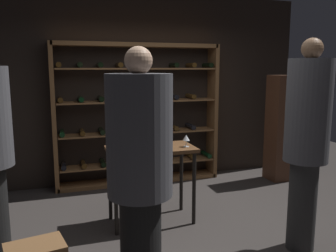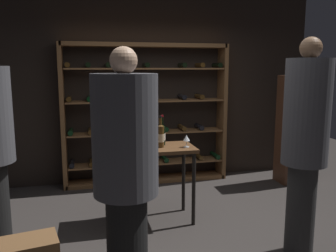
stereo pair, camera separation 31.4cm
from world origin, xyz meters
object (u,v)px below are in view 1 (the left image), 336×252
(person_host_in_suit, at_px, (140,165))
(wine_bottle_black_capsule, at_px, (160,136))
(tasting_table, at_px, (151,158))
(wine_glass_stemmed_left, at_px, (186,138))
(wine_bottle_green_slim, at_px, (161,134))
(wine_bottle_red_label, at_px, (151,134))
(wine_rack, at_px, (137,115))
(display_cabinet, at_px, (283,128))
(person_bystander_red_print, at_px, (307,136))

(person_host_in_suit, bearing_deg, wine_bottle_black_capsule, 76.09)
(tasting_table, height_order, wine_glass_stemmed_left, wine_glass_stemmed_left)
(wine_bottle_green_slim, bearing_deg, wine_bottle_red_label, 139.59)
(wine_rack, relative_size, display_cabinet, 1.52)
(person_bystander_red_print, height_order, wine_bottle_black_capsule, person_bystander_red_print)
(wine_bottle_red_label, bearing_deg, display_cabinet, 17.64)
(wine_bottle_green_slim, relative_size, wine_glass_stemmed_left, 2.53)
(wine_rack, xyz_separation_m, display_cabinet, (2.26, -0.53, -0.23))
(tasting_table, xyz_separation_m, wine_bottle_green_slim, (0.15, 0.09, 0.25))
(person_bystander_red_print, distance_m, wine_bottle_red_label, 1.73)
(wine_bottle_black_capsule, relative_size, wine_bottle_red_label, 1.06)
(person_host_in_suit, xyz_separation_m, wine_glass_stemmed_left, (0.83, 1.21, -0.08))
(tasting_table, xyz_separation_m, wine_bottle_red_label, (0.05, 0.18, 0.25))
(wine_rack, xyz_separation_m, tasting_table, (-0.18, -1.46, -0.31))
(display_cabinet, xyz_separation_m, wine_glass_stemmed_left, (-2.04, -1.03, 0.15))
(tasting_table, xyz_separation_m, wine_glass_stemmed_left, (0.40, -0.09, 0.23))
(person_bystander_red_print, bearing_deg, person_host_in_suit, -87.56)
(wine_bottle_black_capsule, bearing_deg, person_host_in_suit, -112.79)
(display_cabinet, height_order, wine_bottle_red_label, display_cabinet)
(wine_bottle_green_slim, distance_m, wine_bottle_black_capsule, 0.13)
(person_host_in_suit, bearing_deg, wine_glass_stemmed_left, 64.52)
(person_bystander_red_print, bearing_deg, tasting_table, -135.79)
(wine_glass_stemmed_left, bearing_deg, person_host_in_suit, -124.36)
(wine_bottle_black_capsule, bearing_deg, person_bystander_red_print, -41.78)
(display_cabinet, bearing_deg, tasting_table, -158.95)
(tasting_table, distance_m, wine_bottle_black_capsule, 0.28)
(wine_bottle_green_slim, relative_size, wine_bottle_black_capsule, 0.98)
(person_host_in_suit, height_order, display_cabinet, person_host_in_suit)
(display_cabinet, xyz_separation_m, wine_bottle_red_label, (-2.38, -0.76, 0.17))
(wine_bottle_black_capsule, height_order, wine_bottle_red_label, wine_bottle_black_capsule)
(person_host_in_suit, distance_m, wine_glass_stemmed_left, 1.47)
(wine_bottle_black_capsule, distance_m, wine_glass_stemmed_left, 0.30)
(display_cabinet, distance_m, wine_bottle_black_capsule, 2.53)
(person_host_in_suit, distance_m, person_bystander_red_print, 1.71)
(person_bystander_red_print, relative_size, wine_glass_stemmed_left, 14.74)
(tasting_table, bearing_deg, display_cabinet, 21.05)
(person_host_in_suit, xyz_separation_m, wine_bottle_green_slim, (0.58, 1.39, -0.05))
(tasting_table, distance_m, wine_bottle_red_label, 0.31)
(person_host_in_suit, relative_size, wine_glass_stemmed_left, 13.89)
(wine_bottle_green_slim, height_order, wine_glass_stemmed_left, wine_bottle_green_slim)
(display_cabinet, bearing_deg, wine_bottle_red_label, -162.36)
(person_bystander_red_print, distance_m, wine_bottle_green_slim, 1.60)
(display_cabinet, bearing_deg, wine_bottle_black_capsule, -157.57)
(person_bystander_red_print, relative_size, wine_bottle_red_label, 6.09)
(person_host_in_suit, height_order, wine_bottle_red_label, person_host_in_suit)
(wine_bottle_black_capsule, bearing_deg, tasting_table, 166.34)
(person_host_in_suit, relative_size, person_bystander_red_print, 0.94)
(wine_bottle_red_label, distance_m, wine_glass_stemmed_left, 0.44)
(wine_rack, height_order, wine_bottle_black_capsule, wine_rack)
(person_host_in_suit, bearing_deg, wine_bottle_red_label, 80.84)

